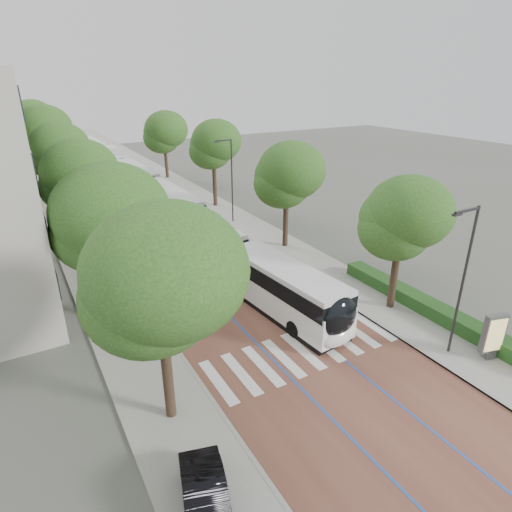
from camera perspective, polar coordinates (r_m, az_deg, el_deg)
The scene contains 22 objects.
ground at distance 22.84m, azimuth 7.33°, elevation -13.87°, with size 160.00×160.00×0.00m, color #51544C.
road at distance 57.08m, azimuth -17.73°, elevation 8.24°, with size 11.00×140.00×0.02m, color brown.
sidewalk_left at distance 56.04m, azimuth -25.21°, elevation 6.92°, with size 4.00×140.00×0.12m, color gray.
sidewalk_right at distance 59.04m, azimuth -10.60°, elevation 9.47°, with size 4.00×140.00×0.12m, color gray.
kerb_left at distance 56.21m, azimuth -23.30°, elevation 7.28°, with size 0.20×140.00×0.14m, color gray.
kerb_right at distance 58.45m, azimuth -12.37°, elevation 9.19°, with size 0.20×140.00×0.14m, color gray.
zebra_crossing at distance 23.56m, azimuth 6.24°, elevation -12.43°, with size 10.55×3.60×0.01m.
lane_line_left at distance 56.78m, azimuth -19.31°, elevation 7.98°, with size 0.12×126.00×0.01m, color #224FAB.
lane_line_right at distance 57.42m, azimuth -16.18°, elevation 8.53°, with size 0.12×126.00×0.01m, color #224FAB.
hedge at distance 28.28m, azimuth 22.40°, elevation -6.50°, with size 1.20×14.00×0.80m, color #153E16.
streetlight_near at distance 23.07m, azimuth 25.86°, elevation -1.90°, with size 1.82×0.20×8.00m.
streetlight_far at distance 41.45m, azimuth -3.47°, elevation 10.80°, with size 1.82×0.20×8.00m.
lamp_post_left at distance 24.78m, azimuth -15.11°, elevation -0.38°, with size 0.14×0.14×8.00m, color #2C2D2F.
trees_left at distance 38.40m, azimuth -24.04°, elevation 10.91°, with size 6.35×60.99×10.04m.
trees_right at distance 43.69m, azimuth -3.60°, elevation 13.09°, with size 5.87×47.45×8.78m.
lead_bus at distance 28.70m, azimuth -0.98°, elevation -1.66°, with size 4.17×18.54×3.20m.
bus_queued_0 at distance 43.30m, azimuth -11.13°, elevation 6.58°, with size 2.72×12.44×3.20m.
bus_queued_1 at distance 55.42m, azimuth -15.63°, elevation 9.79°, with size 2.74×12.44×3.20m.
bus_queued_2 at distance 67.54m, azimuth -18.26°, elevation 11.79°, with size 2.96×12.48×3.20m.
bus_queued_3 at distance 80.58m, azimuth -20.96°, elevation 13.13°, with size 2.91×12.47×3.20m.
ad_panel at distance 25.13m, azimuth 29.05°, elevation -9.28°, with size 1.25×0.64×2.50m.
parked_car at distance 16.14m, azimuth -6.63°, elevation -30.03°, with size 1.45×4.17×1.37m, color black.
Camera 1 is at (-11.49, -14.21, 13.70)m, focal length 30.00 mm.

